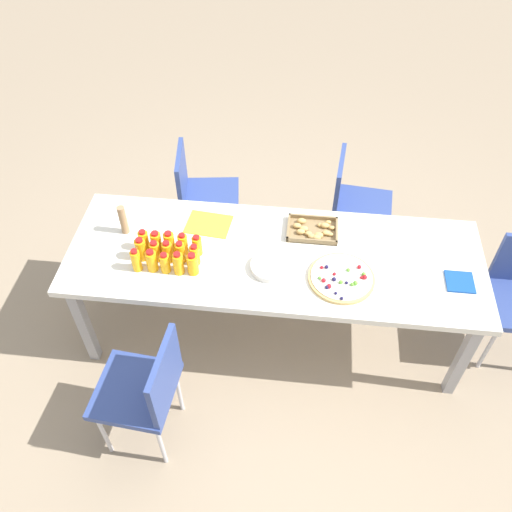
# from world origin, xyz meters

# --- Properties ---
(ground_plane) EXTENTS (12.00, 12.00, 0.00)m
(ground_plane) POSITION_xyz_m (0.00, 0.00, 0.00)
(ground_plane) COLOR gray
(party_table) EXTENTS (2.36, 0.81, 0.73)m
(party_table) POSITION_xyz_m (0.00, 0.00, 0.67)
(party_table) COLOR silver
(party_table) RESTS_ON ground_plane
(chair_far_left) EXTENTS (0.45, 0.45, 0.83)m
(chair_far_left) POSITION_xyz_m (-0.59, 0.76, 0.50)
(chair_far_left) COLOR #33478C
(chair_far_left) RESTS_ON ground_plane
(chair_near_left) EXTENTS (0.43, 0.43, 0.83)m
(chair_near_left) POSITION_xyz_m (-0.58, -0.78, 0.50)
(chair_near_left) COLOR #33478C
(chair_near_left) RESTS_ON ground_plane
(chair_far_right) EXTENTS (0.44, 0.44, 0.83)m
(chair_far_right) POSITION_xyz_m (0.48, 0.79, 0.50)
(chair_far_right) COLOR #33478C
(chair_far_right) RESTS_ON ground_plane
(juice_bottle_0) EXTENTS (0.05, 0.05, 0.15)m
(juice_bottle_0) POSITION_xyz_m (-0.74, -0.19, 0.80)
(juice_bottle_0) COLOR #FAAD14
(juice_bottle_0) RESTS_ON party_table
(juice_bottle_1) EXTENTS (0.06, 0.06, 0.14)m
(juice_bottle_1) POSITION_xyz_m (-0.66, -0.18, 0.80)
(juice_bottle_1) COLOR #F9AE14
(juice_bottle_1) RESTS_ON party_table
(juice_bottle_2) EXTENTS (0.06, 0.06, 0.13)m
(juice_bottle_2) POSITION_xyz_m (-0.58, -0.18, 0.79)
(juice_bottle_2) COLOR #F9AD14
(juice_bottle_2) RESTS_ON party_table
(juice_bottle_3) EXTENTS (0.06, 0.06, 0.15)m
(juice_bottle_3) POSITION_xyz_m (-0.51, -0.19, 0.80)
(juice_bottle_3) COLOR #F9AC14
(juice_bottle_3) RESTS_ON party_table
(juice_bottle_4) EXTENTS (0.06, 0.06, 0.14)m
(juice_bottle_4) POSITION_xyz_m (-0.43, -0.18, 0.80)
(juice_bottle_4) COLOR #FAAC14
(juice_bottle_4) RESTS_ON party_table
(juice_bottle_5) EXTENTS (0.06, 0.06, 0.15)m
(juice_bottle_5) POSITION_xyz_m (-0.74, -0.10, 0.80)
(juice_bottle_5) COLOR #F9AC14
(juice_bottle_5) RESTS_ON party_table
(juice_bottle_6) EXTENTS (0.06, 0.06, 0.13)m
(juice_bottle_6) POSITION_xyz_m (-0.66, -0.10, 0.79)
(juice_bottle_6) COLOR #FAAD14
(juice_bottle_6) RESTS_ON party_table
(juice_bottle_7) EXTENTS (0.06, 0.06, 0.14)m
(juice_bottle_7) POSITION_xyz_m (-0.59, -0.10, 0.80)
(juice_bottle_7) COLOR #FAAE14
(juice_bottle_7) RESTS_ON party_table
(juice_bottle_8) EXTENTS (0.05, 0.05, 0.15)m
(juice_bottle_8) POSITION_xyz_m (-0.52, -0.10, 0.80)
(juice_bottle_8) COLOR #F9AE14
(juice_bottle_8) RESTS_ON party_table
(juice_bottle_9) EXTENTS (0.06, 0.06, 0.14)m
(juice_bottle_9) POSITION_xyz_m (-0.43, -0.11, 0.79)
(juice_bottle_9) COLOR #FAAD14
(juice_bottle_9) RESTS_ON party_table
(juice_bottle_10) EXTENTS (0.06, 0.06, 0.14)m
(juice_bottle_10) POSITION_xyz_m (-0.74, -0.03, 0.79)
(juice_bottle_10) COLOR #F9AC14
(juice_bottle_10) RESTS_ON party_table
(juice_bottle_11) EXTENTS (0.06, 0.06, 0.14)m
(juice_bottle_11) POSITION_xyz_m (-0.67, -0.04, 0.80)
(juice_bottle_11) COLOR #F9AE14
(juice_bottle_11) RESTS_ON party_table
(juice_bottle_12) EXTENTS (0.06, 0.06, 0.15)m
(juice_bottle_12) POSITION_xyz_m (-0.59, -0.04, 0.80)
(juice_bottle_12) COLOR #F9AE14
(juice_bottle_12) RESTS_ON party_table
(juice_bottle_13) EXTENTS (0.05, 0.05, 0.14)m
(juice_bottle_13) POSITION_xyz_m (-0.52, -0.04, 0.80)
(juice_bottle_13) COLOR #FAAE14
(juice_bottle_13) RESTS_ON party_table
(juice_bottle_14) EXTENTS (0.05, 0.05, 0.13)m
(juice_bottle_14) POSITION_xyz_m (-0.44, -0.04, 0.79)
(juice_bottle_14) COLOR #FAAC14
(juice_bottle_14) RESTS_ON party_table
(fruit_pizza) EXTENTS (0.36, 0.36, 0.05)m
(fruit_pizza) POSITION_xyz_m (0.38, -0.14, 0.74)
(fruit_pizza) COLOR tan
(fruit_pizza) RESTS_ON party_table
(snack_tray) EXTENTS (0.30, 0.21, 0.04)m
(snack_tray) POSITION_xyz_m (0.21, 0.21, 0.74)
(snack_tray) COLOR olive
(snack_tray) RESTS_ON party_table
(plate_stack) EXTENTS (0.22, 0.22, 0.03)m
(plate_stack) POSITION_xyz_m (-0.02, -0.11, 0.75)
(plate_stack) COLOR silver
(plate_stack) RESTS_ON party_table
(napkin_stack) EXTENTS (0.15, 0.15, 0.01)m
(napkin_stack) POSITION_xyz_m (1.01, -0.10, 0.73)
(napkin_stack) COLOR #194CA5
(napkin_stack) RESTS_ON party_table
(cardboard_tube) EXTENTS (0.04, 0.04, 0.19)m
(cardboard_tube) POSITION_xyz_m (-0.89, 0.09, 0.83)
(cardboard_tube) COLOR #9E7A56
(cardboard_tube) RESTS_ON party_table
(paper_folder) EXTENTS (0.28, 0.23, 0.01)m
(paper_folder) POSITION_xyz_m (-0.41, 0.20, 0.73)
(paper_folder) COLOR yellow
(paper_folder) RESTS_ON party_table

